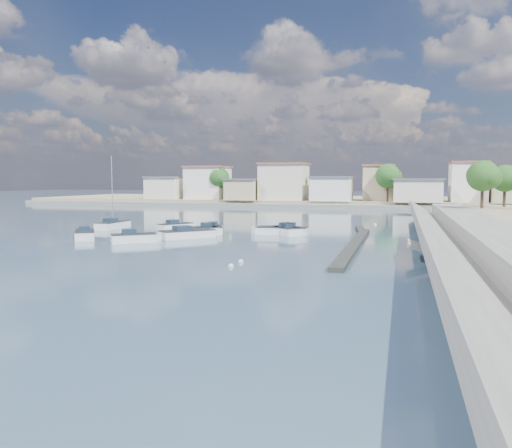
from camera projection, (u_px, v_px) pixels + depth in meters
The scene contains 17 objects.
ground at pixel (325, 220), 74.44m from camera, with size 400.00×400.00×0.00m, color #2C4659.
seawall_walkway at pixel (492, 237), 43.37m from camera, with size 5.00×90.00×1.80m, color slate.
breakwater at pixel (356, 241), 46.38m from camera, with size 2.00×31.02×0.35m.
far_shore_land at pixel (356, 201), 124.10m from camera, with size 160.00×40.00×1.40m, color gray.
far_shore_quay at pixel (347, 206), 104.05m from camera, with size 160.00×2.50×0.80m, color slate.
far_town at pixel (401, 185), 106.31m from camera, with size 113.01×12.80×8.35m.
shore_trees at pixel (389, 178), 98.44m from camera, with size 74.56×38.32×7.92m.
motorboat_a at pixel (85, 235), 50.15m from camera, with size 4.10×4.79×1.48m.
motorboat_b at pixel (136, 238), 46.98m from camera, with size 4.28×3.89×1.48m.
motorboat_c at pixel (279, 231), 54.01m from camera, with size 6.28×2.34×1.48m.
motorboat_d at pixel (200, 231), 53.95m from camera, with size 4.83×3.27×1.48m.
motorboat_e at pixel (177, 227), 58.41m from camera, with size 3.56×4.41×1.48m.
motorboat_f at pixel (284, 231), 54.01m from camera, with size 4.39×4.46×1.48m.
motorboat_g at pixel (211, 230), 54.54m from camera, with size 2.05×4.62×1.48m.
motorboat_h at pixel (190, 234), 50.61m from camera, with size 5.33×5.51×1.48m.
sailboat at pixel (114, 225), 60.96m from camera, with size 1.91×5.99×9.00m.
mooring_buoys at pixel (331, 240), 48.58m from camera, with size 19.38×35.80×0.38m.
Camera 1 is at (10.91, -34.14, 5.82)m, focal length 35.00 mm.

